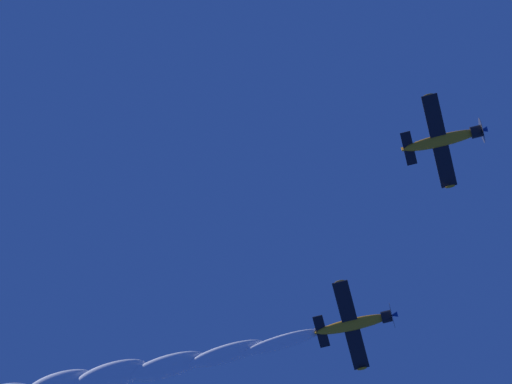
% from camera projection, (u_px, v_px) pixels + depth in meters
% --- Properties ---
extents(airplane_lead, '(7.72, 7.41, 3.12)m').
position_uv_depth(airplane_lead, '(444.00, 140.00, 90.71)').
color(airplane_lead, orange).
extents(airplane_left_wingman, '(7.72, 7.43, 2.97)m').
position_uv_depth(airplane_left_wingman, '(356.00, 324.00, 92.31)').
color(airplane_left_wingman, orange).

